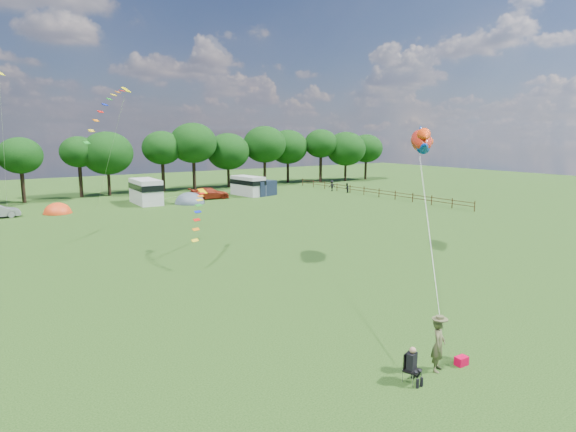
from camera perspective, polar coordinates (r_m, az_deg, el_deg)
ground_plane at (r=22.61m, az=11.72°, el=-12.94°), size 180.00×180.00×0.00m
tree_line at (r=72.38m, az=-17.77°, el=7.47°), size 102.98×10.98×10.27m
fence at (r=68.39m, az=9.86°, el=2.93°), size 0.12×33.12×1.20m
car_c at (r=65.02m, az=-9.29°, el=2.67°), size 5.31×2.55×1.55m
campervan_c at (r=62.44m, az=-16.51°, el=2.91°), size 2.88×6.32×3.06m
campervan_d at (r=68.24m, az=-4.77°, el=3.67°), size 2.97×5.76×2.71m
tent_orange at (r=58.49m, az=-25.62°, el=0.31°), size 3.00×3.28×2.34m
tent_greyblue at (r=61.53m, az=-11.56°, el=1.49°), size 3.73×4.08×2.77m
awning_navy at (r=68.19m, az=-3.10°, el=3.34°), size 3.99×3.55×2.10m
kite_flyer at (r=19.06m, az=17.40°, el=-14.40°), size 0.86×0.76×1.98m
camp_chair at (r=18.07m, az=14.40°, el=-16.32°), size 0.67×0.68×1.33m
kite_bag at (r=20.07m, az=19.86°, el=-15.84°), size 0.49×0.34×0.34m
fish_kite at (r=34.39m, az=15.57°, el=8.59°), size 3.45×3.75×2.16m
streamer_kite_b at (r=34.16m, az=-20.27°, el=12.36°), size 4.26×4.67×3.79m
streamer_kite_c at (r=33.69m, az=-10.44°, el=1.22°), size 3.15×4.83×2.79m
walker_a at (r=71.38m, az=6.98°, el=3.31°), size 0.83×0.71×1.46m
walker_b at (r=73.48m, az=5.22°, el=3.59°), size 1.09×0.58×1.63m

